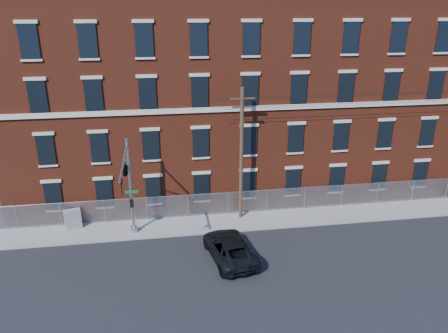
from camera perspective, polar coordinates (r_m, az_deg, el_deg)
The scene contains 8 objects.
ground at distance 28.02m, azimuth 0.31°, elevation -12.51°, with size 140.00×140.00×0.00m, color black.
sidewalk at distance 35.66m, azimuth 18.48°, elevation -5.80°, with size 65.00×3.00×0.12m, color gray.
mill_building at distance 40.87m, azimuth 14.23°, elevation 10.01°, with size 55.30×14.32×16.30m.
chain_link_fence at distance 36.29m, azimuth 17.76°, elevation -3.50°, with size 59.06×0.06×1.85m.
traffic_signal_mast at distance 27.30m, azimuth -12.95°, elevation -1.24°, with size 0.90×6.75×7.00m.
utility_pole_near at distance 30.95m, azimuth 2.36°, elevation 1.85°, with size 1.80×0.28×10.00m.
pickup_truck at distance 27.90m, azimuth 0.74°, elevation -10.85°, with size 2.47×5.36×1.49m, color black.
utility_cabinet at distance 33.02m, azimuth -19.62°, elevation -6.65°, with size 1.15×0.57×1.43m, color gray.
Camera 1 is at (-3.70, -23.10, 15.42)m, focal length 34.08 mm.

